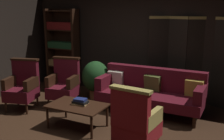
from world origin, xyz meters
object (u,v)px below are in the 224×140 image
object	(u,v)px
armchair_gilt_accent	(135,122)
potted_plant	(95,78)
bookshelf	(63,47)
book_navy_cloth	(80,100)
book_tan_leather	(80,104)
book_black_cloth	(80,102)
coffee_table	(77,107)
armchair_wing_right	(22,86)
armchair_wing_left	(64,84)
folding_screen	(197,60)
velvet_couch	(151,90)

from	to	relation	value
armchair_gilt_accent	potted_plant	xyz separation A→B (m)	(-1.69, 1.79, 0.03)
bookshelf	book_navy_cloth	world-z (taller)	bookshelf
armchair_gilt_accent	bookshelf	bearing A→B (deg)	141.48
armchair_gilt_accent	book_tan_leather	xyz separation A→B (m)	(-1.21, 0.42, -0.06)
bookshelf	book_black_cloth	bearing A→B (deg)	-47.54
coffee_table	armchair_gilt_accent	size ratio (longest dim) A/B	0.96
armchair_wing_right	book_navy_cloth	xyz separation A→B (m)	(1.58, -0.23, 0.02)
armchair_wing_left	armchair_wing_right	xyz separation A→B (m)	(-0.67, -0.53, 0.00)
armchair_wing_right	book_tan_leather	xyz separation A→B (m)	(1.58, -0.23, -0.06)
coffee_table	armchair_wing_left	bearing A→B (deg)	137.33
folding_screen	book_black_cloth	world-z (taller)	folding_screen
velvet_couch	book_black_cloth	xyz separation A→B (m)	(-0.87, -1.26, 0.01)
folding_screen	armchair_gilt_accent	bearing A→B (deg)	-98.21
armchair_wing_right	book_navy_cloth	world-z (taller)	armchair_wing_right
bookshelf	armchair_wing_left	bearing A→B (deg)	-53.44
armchair_gilt_accent	potted_plant	size ratio (longest dim) A/B	1.15
armchair_wing_right	book_black_cloth	world-z (taller)	armchair_wing_right
potted_plant	book_navy_cloth	world-z (taller)	potted_plant
armchair_wing_left	book_tan_leather	xyz separation A→B (m)	(0.91, -0.76, -0.06)
armchair_wing_left	potted_plant	size ratio (longest dim) A/B	1.15
bookshelf	book_tan_leather	distance (m)	2.78
armchair_wing_left	bookshelf	bearing A→B (deg)	126.56
bookshelf	book_tan_leather	bearing A→B (deg)	-47.54
book_navy_cloth	book_tan_leather	bearing A→B (deg)	0.00
bookshelf	armchair_wing_left	distance (m)	1.65
bookshelf	potted_plant	xyz separation A→B (m)	(1.34, -0.63, -0.55)
folding_screen	coffee_table	size ratio (longest dim) A/B	2.08
armchair_wing_left	book_black_cloth	distance (m)	1.19
bookshelf	velvet_couch	distance (m)	2.87
coffee_table	armchair_wing_left	distance (m)	1.20
bookshelf	book_navy_cloth	distance (m)	2.77
folding_screen	book_tan_leather	size ratio (longest dim) A/B	8.32
bookshelf	book_navy_cloth	xyz separation A→B (m)	(1.83, -2.00, -0.57)
potted_plant	book_tan_leather	distance (m)	1.46
velvet_couch	armchair_wing_right	size ratio (longest dim) A/B	2.04
potted_plant	book_navy_cloth	bearing A→B (deg)	-70.53
velvet_couch	armchair_wing_left	bearing A→B (deg)	-164.46
armchair_wing_left	folding_screen	bearing A→B (deg)	29.18
coffee_table	potted_plant	distance (m)	1.49
coffee_table	book_tan_leather	world-z (taller)	book_tan_leather
folding_screen	book_tan_leather	distance (m)	2.73
potted_plant	book_black_cloth	distance (m)	1.46
armchair_gilt_accent	book_black_cloth	distance (m)	1.28
coffee_table	armchair_wing_right	world-z (taller)	armchair_wing_right
armchair_wing_right	armchair_wing_left	bearing A→B (deg)	38.32
bookshelf	book_black_cloth	world-z (taller)	bookshelf
book_navy_cloth	armchair_wing_right	bearing A→B (deg)	171.63
bookshelf	book_tan_leather	world-z (taller)	bookshelf
armchair_gilt_accent	book_navy_cloth	world-z (taller)	armchair_gilt_accent
armchair_gilt_accent	book_tan_leather	size ratio (longest dim) A/B	4.17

